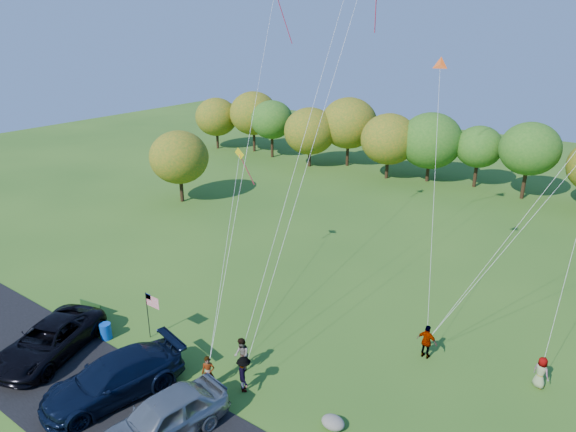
# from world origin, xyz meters

# --- Properties ---
(ground) EXTENTS (140.00, 140.00, 0.00)m
(ground) POSITION_xyz_m (0.00, 0.00, 0.00)
(ground) COLOR #2F5C1A
(ground) RESTS_ON ground
(treeline) EXTENTS (76.20, 27.39, 8.17)m
(treeline) POSITION_xyz_m (2.26, 35.93, 4.79)
(treeline) COLOR #372314
(treeline) RESTS_ON ground
(minivan_dark) EXTENTS (4.83, 6.93, 1.76)m
(minivan_dark) POSITION_xyz_m (-9.00, -3.34, 0.94)
(minivan_dark) COLOR black
(minivan_dark) RESTS_ON asphalt_lane
(minivan_navy) EXTENTS (4.09, 7.01, 1.91)m
(minivan_navy) POSITION_xyz_m (-3.65, -3.33, 1.01)
(minivan_navy) COLOR black
(minivan_navy) RESTS_ON asphalt_lane
(minivan_silver) EXTENTS (3.27, 6.04, 1.95)m
(minivan_silver) POSITION_xyz_m (0.19, -3.72, 1.03)
(minivan_silver) COLOR gray
(minivan_silver) RESTS_ON asphalt_lane
(flyer_a) EXTENTS (0.75, 0.71, 1.72)m
(flyer_a) POSITION_xyz_m (-0.55, -0.33, 0.86)
(flyer_a) COLOR #4C4C59
(flyer_a) RESTS_ON ground
(flyer_b) EXTENTS (1.11, 1.09, 1.81)m
(flyer_b) POSITION_xyz_m (-0.14, 1.62, 0.90)
(flyer_b) COLOR #4C4C59
(flyer_b) RESTS_ON ground
(flyer_c) EXTENTS (1.34, 1.30, 1.84)m
(flyer_c) POSITION_xyz_m (0.94, 0.53, 0.92)
(flyer_c) COLOR #4C4C59
(flyer_c) RESTS_ON ground
(flyer_d) EXTENTS (1.13, 0.51, 1.88)m
(flyer_d) POSITION_xyz_m (6.90, 8.05, 0.94)
(flyer_d) COLOR #4C4C59
(flyer_d) RESTS_ON ground
(flyer_e) EXTENTS (0.94, 0.81, 1.62)m
(flyer_e) POSITION_xyz_m (12.18, 9.04, 0.81)
(flyer_e) COLOR #4C4C59
(flyer_e) RESTS_ON ground
(park_bench) EXTENTS (1.60, 0.53, 0.89)m
(park_bench) POSITION_xyz_m (-10.81, 0.33, 0.48)
(park_bench) COLOR #1A3F16
(park_bench) RESTS_ON ground
(trash_barrel) EXTENTS (0.61, 0.61, 0.92)m
(trash_barrel) POSITION_xyz_m (-8.02, -0.70, 0.46)
(trash_barrel) COLOR #0C48BC
(trash_barrel) RESTS_ON ground
(flag_assembly) EXTENTS (1.04, 0.67, 2.81)m
(flag_assembly) POSITION_xyz_m (-5.85, 0.80, 2.13)
(flag_assembly) COLOR black
(flag_assembly) RESTS_ON ground
(boulder_near) EXTENTS (1.06, 0.83, 0.53)m
(boulder_near) POSITION_xyz_m (5.59, 0.95, 0.26)
(boulder_near) COLOR gray
(boulder_near) RESTS_ON ground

